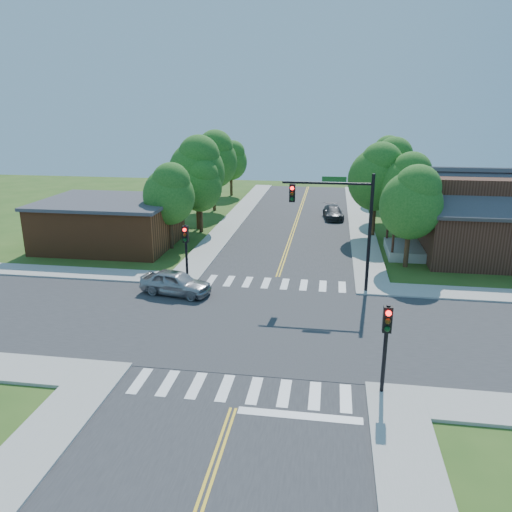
% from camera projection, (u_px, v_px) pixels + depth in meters
% --- Properties ---
extents(ground, '(100.00, 100.00, 0.00)m').
position_uv_depth(ground, '(262.00, 325.00, 25.87)').
color(ground, '#2C4F18').
rests_on(ground, ground).
extents(road_ns, '(10.00, 90.00, 0.04)m').
position_uv_depth(road_ns, '(262.00, 325.00, 25.86)').
color(road_ns, '#2D2D30').
rests_on(road_ns, ground).
extents(road_ew, '(90.00, 10.00, 0.04)m').
position_uv_depth(road_ew, '(262.00, 325.00, 25.86)').
color(road_ew, '#2D2D30').
rests_on(road_ew, ground).
extents(intersection_patch, '(10.20, 10.20, 0.06)m').
position_uv_depth(intersection_patch, '(262.00, 325.00, 25.87)').
color(intersection_patch, '#2D2D30').
rests_on(intersection_patch, ground).
extents(sidewalk_ne, '(40.00, 40.00, 0.14)m').
position_uv_depth(sidewalk_ne, '(493.00, 251.00, 38.49)').
color(sidewalk_ne, '#9E9B93').
rests_on(sidewalk_ne, ground).
extents(sidewalk_nw, '(40.00, 40.00, 0.14)m').
position_uv_depth(sidewalk_nw, '(107.00, 235.00, 43.10)').
color(sidewalk_nw, '#9E9B93').
rests_on(sidewalk_nw, ground).
extents(crosswalk_north, '(8.85, 2.00, 0.01)m').
position_uv_depth(crosswalk_north, '(275.00, 283.00, 31.71)').
color(crosswalk_north, white).
rests_on(crosswalk_north, ground).
extents(crosswalk_south, '(8.85, 2.00, 0.01)m').
position_uv_depth(crosswalk_south, '(240.00, 389.00, 20.00)').
color(crosswalk_south, white).
rests_on(crosswalk_south, ground).
extents(centerline, '(0.30, 90.00, 0.01)m').
position_uv_depth(centerline, '(262.00, 324.00, 25.86)').
color(centerline, yellow).
rests_on(centerline, ground).
extents(stop_bar, '(4.60, 0.45, 0.09)m').
position_uv_depth(stop_bar, '(300.00, 417.00, 18.33)').
color(stop_bar, white).
rests_on(stop_bar, ground).
extents(signal_mast_ne, '(5.30, 0.42, 7.20)m').
position_uv_depth(signal_mast_ne, '(342.00, 213.00, 29.15)').
color(signal_mast_ne, black).
rests_on(signal_mast_ne, ground).
extents(signal_pole_se, '(0.34, 0.42, 3.80)m').
position_uv_depth(signal_pole_se, '(386.00, 333.00, 18.96)').
color(signal_pole_se, black).
rests_on(signal_pole_se, ground).
extents(signal_pole_nw, '(0.34, 0.42, 3.80)m').
position_uv_depth(signal_pole_nw, '(186.00, 243.00, 31.17)').
color(signal_pole_nw, black).
rests_on(signal_pole_nw, ground).
extents(house_ne, '(13.05, 8.80, 7.11)m').
position_uv_depth(house_ne, '(496.00, 214.00, 36.14)').
color(house_ne, '#331B12').
rests_on(house_ne, ground).
extents(building_nw, '(10.40, 8.40, 3.73)m').
position_uv_depth(building_nw, '(109.00, 223.00, 39.85)').
color(building_nw, brown).
rests_on(building_nw, ground).
extents(tree_e_a, '(4.23, 4.02, 7.19)m').
position_uv_depth(tree_e_a, '(413.00, 201.00, 33.66)').
color(tree_e_a, '#382314').
rests_on(tree_e_a, ground).
extents(tree_e_b, '(4.36, 4.14, 7.42)m').
position_uv_depth(tree_e_b, '(407.00, 184.00, 39.94)').
color(tree_e_b, '#382314').
rests_on(tree_e_b, ground).
extents(tree_e_c, '(4.75, 4.51, 8.07)m').
position_uv_depth(tree_e_c, '(391.00, 166.00, 47.17)').
color(tree_e_c, '#382314').
rests_on(tree_e_c, ground).
extents(tree_e_d, '(4.50, 4.28, 7.66)m').
position_uv_depth(tree_e_d, '(386.00, 159.00, 55.70)').
color(tree_e_d, '#382314').
rests_on(tree_e_d, ground).
extents(tree_w_a, '(3.99, 3.79, 6.79)m').
position_uv_depth(tree_w_a, '(169.00, 193.00, 38.26)').
color(tree_w_a, '#382314').
rests_on(tree_w_a, ground).
extents(tree_w_b, '(4.97, 4.73, 8.46)m').
position_uv_depth(tree_w_b, '(197.00, 168.00, 43.95)').
color(tree_w_b, '#382314').
rests_on(tree_w_b, ground).
extents(tree_w_c, '(4.99, 4.74, 8.48)m').
position_uv_depth(tree_w_c, '(214.00, 158.00, 51.77)').
color(tree_w_c, '#382314').
rests_on(tree_w_c, ground).
extents(tree_w_d, '(3.97, 3.77, 6.75)m').
position_uv_depth(tree_w_d, '(231.00, 160.00, 60.84)').
color(tree_w_d, '#382314').
rests_on(tree_w_d, ground).
extents(tree_house, '(4.74, 4.50, 8.05)m').
position_uv_depth(tree_house, '(378.00, 175.00, 41.45)').
color(tree_house, '#382314').
rests_on(tree_house, ground).
extents(tree_bldg, '(3.88, 3.69, 6.60)m').
position_uv_depth(tree_bldg, '(201.00, 184.00, 43.28)').
color(tree_bldg, '#382314').
rests_on(tree_bldg, ground).
extents(car_silver, '(3.36, 4.95, 1.46)m').
position_uv_depth(car_silver, '(176.00, 283.00, 29.79)').
color(car_silver, '#A0A2A6').
rests_on(car_silver, ground).
extents(car_dgrey, '(2.85, 4.74, 1.25)m').
position_uv_depth(car_dgrey, '(333.00, 213.00, 49.39)').
color(car_dgrey, '#292B2E').
rests_on(car_dgrey, ground).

